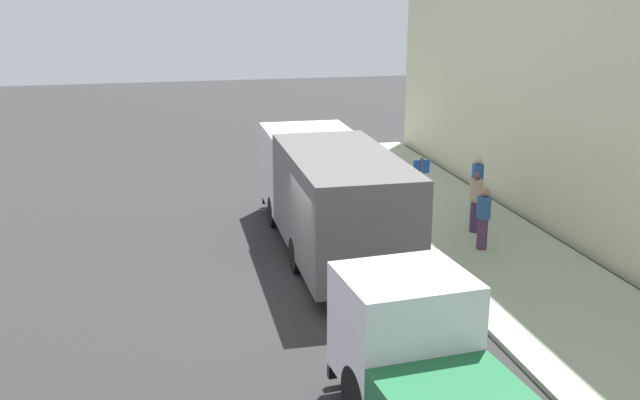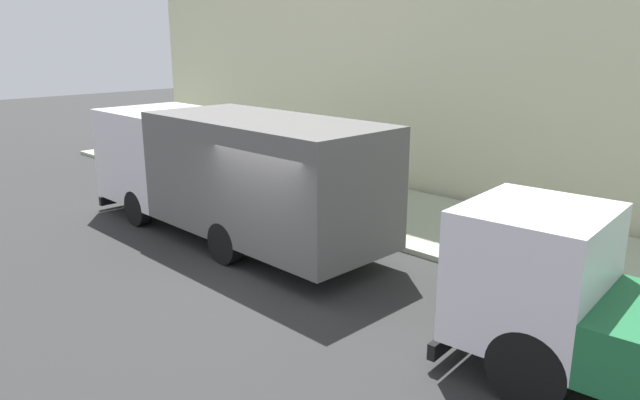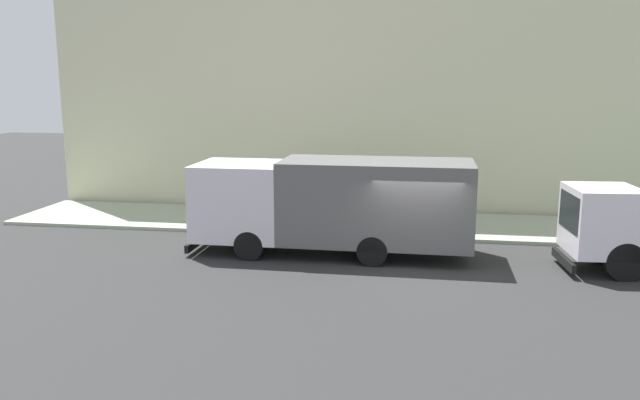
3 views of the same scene
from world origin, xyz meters
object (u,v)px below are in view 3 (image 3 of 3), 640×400
at_px(pedestrian_third, 377,199).
at_px(traffic_cone_orange, 226,217).
at_px(pedestrian_walking, 341,196).
at_px(street_sign_post, 353,192).
at_px(pedestrian_standing, 305,190).
at_px(large_utility_truck, 333,202).

bearing_deg(pedestrian_third, traffic_cone_orange, 61.69).
relative_size(pedestrian_walking, street_sign_post, 0.72).
height_order(pedestrian_walking, pedestrian_standing, pedestrian_standing).
relative_size(pedestrian_standing, street_sign_post, 0.75).
xyz_separation_m(pedestrian_standing, traffic_cone_orange, (-2.40, 2.42, -0.59)).
xyz_separation_m(traffic_cone_orange, street_sign_post, (-0.19, -4.56, 1.06)).
bearing_deg(pedestrian_walking, street_sign_post, -69.95).
height_order(pedestrian_third, street_sign_post, street_sign_post).
height_order(pedestrian_walking, street_sign_post, street_sign_post).
bearing_deg(traffic_cone_orange, pedestrian_standing, -45.28).
xyz_separation_m(large_utility_truck, traffic_cone_orange, (2.56, 4.19, -1.15)).
bearing_deg(street_sign_post, pedestrian_third, -25.56).
relative_size(pedestrian_walking, pedestrian_standing, 0.96).
relative_size(pedestrian_third, street_sign_post, 0.70).
distance_m(pedestrian_third, street_sign_post, 1.72).
distance_m(pedestrian_walking, pedestrian_standing, 1.67).
bearing_deg(pedestrian_standing, traffic_cone_orange, -15.00).
height_order(large_utility_truck, street_sign_post, large_utility_truck).
bearing_deg(traffic_cone_orange, large_utility_truck, -121.40).
height_order(large_utility_truck, pedestrian_third, large_utility_truck).
xyz_separation_m(pedestrian_third, street_sign_post, (-1.48, 0.71, 0.53)).
xyz_separation_m(pedestrian_walking, traffic_cone_orange, (-1.68, 3.92, -0.55)).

